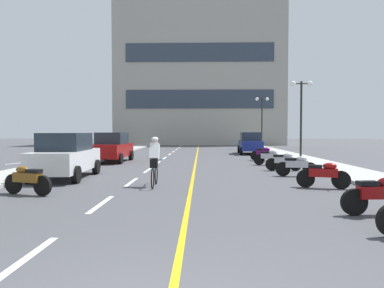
{
  "coord_description": "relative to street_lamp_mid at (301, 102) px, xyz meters",
  "views": [
    {
      "loc": [
        0.58,
        -2.98,
        1.87
      ],
      "look_at": [
        -0.03,
        21.07,
        1.03
      ],
      "focal_mm": 33.01,
      "sensor_mm": 36.0,
      "label": 1
    }
  ],
  "objects": [
    {
      "name": "lane_dash_11",
      "position": [
        -9.25,
        25.28,
        -3.86
      ],
      "size": [
        0.14,
        2.2,
        0.01
      ],
      "primitive_type": "cube",
      "color": "silver",
      "rests_on": "ground"
    },
    {
      "name": "motorcycle_5",
      "position": [
        -2.71,
        -6.79,
        -3.39
      ],
      "size": [
        1.7,
        0.6,
        0.92
      ],
      "color": "black",
      "rests_on": "ground"
    },
    {
      "name": "parked_car_mid",
      "position": [
        -12.14,
        -2.12,
        -2.95
      ],
      "size": [
        2.01,
        4.24,
        1.82
      ],
      "color": "black",
      "rests_on": "ground"
    },
    {
      "name": "parked_car_near",
      "position": [
        -12.08,
        -9.76,
        -2.95
      ],
      "size": [
        2.05,
        4.26,
        1.82
      ],
      "color": "black",
      "rests_on": "ground"
    },
    {
      "name": "lane_dash_3",
      "position": [
        -9.25,
        -6.72,
        -3.86
      ],
      "size": [
        0.14,
        2.2,
        0.01
      ],
      "primitive_type": "cube",
      "color": "silver",
      "rests_on": "ground"
    },
    {
      "name": "motorcycle_7",
      "position": [
        -2.61,
        -0.75,
        -3.39
      ],
      "size": [
        1.64,
        0.78,
        0.92
      ],
      "color": "black",
      "rests_on": "ground"
    },
    {
      "name": "lane_dash_8",
      "position": [
        -9.25,
        13.28,
        -3.86
      ],
      "size": [
        0.14,
        2.2,
        0.01
      ],
      "primitive_type": "cube",
      "color": "silver",
      "rests_on": "ground"
    },
    {
      "name": "parked_car_far",
      "position": [
        -2.53,
        5.99,
        -2.95
      ],
      "size": [
        2.06,
        4.26,
        1.82
      ],
      "color": "black",
      "rests_on": "ground"
    },
    {
      "name": "lane_dash_2",
      "position": [
        -9.25,
        -10.72,
        -3.86
      ],
      "size": [
        0.14,
        2.2,
        0.01
      ],
      "primitive_type": "cube",
      "color": "silver",
      "rests_on": "ground"
    },
    {
      "name": "curb_left",
      "position": [
        -14.45,
        3.28,
        -3.81
      ],
      "size": [
        2.4,
        72.0,
        0.12
      ],
      "primitive_type": "cube",
      "color": "#A8A8A3",
      "rests_on": "ground"
    },
    {
      "name": "office_building",
      "position": [
        -6.88,
        28.96,
        6.61
      ],
      "size": [
        23.84,
        9.48,
        20.96
      ],
      "color": "#9E998E",
      "rests_on": "ground"
    },
    {
      "name": "ground_plane",
      "position": [
        -7.25,
        0.28,
        -3.87
      ],
      "size": [
        140.0,
        140.0,
        0.0
      ],
      "primitive_type": "plane",
      "color": "#47474C"
    },
    {
      "name": "curb_right",
      "position": [
        -0.05,
        3.28,
        -3.81
      ],
      "size": [
        2.4,
        72.0,
        0.12
      ],
      "primitive_type": "cube",
      "color": "#A8A8A3",
      "rests_on": "ground"
    },
    {
      "name": "motorcycle_1",
      "position": [
        -2.69,
        -15.77,
        -3.39
      ],
      "size": [
        1.7,
        0.6,
        0.92
      ],
      "color": "black",
      "rests_on": "ground"
    },
    {
      "name": "street_lamp_mid",
      "position": [
        0.0,
        0.0,
        0.0
      ],
      "size": [
        1.46,
        0.36,
        5.12
      ],
      "color": "black",
      "rests_on": "curb_right"
    },
    {
      "name": "lane_dash_4",
      "position": [
        -9.25,
        -2.72,
        -3.86
      ],
      "size": [
        0.14,
        2.2,
        0.01
      ],
      "primitive_type": "cube",
      "color": "silver",
      "rests_on": "ground"
    },
    {
      "name": "motorcycle_2",
      "position": [
        -11.81,
        -13.44,
        -3.39
      ],
      "size": [
        1.64,
        0.78,
        0.92
      ],
      "color": "black",
      "rests_on": "ground"
    },
    {
      "name": "lane_dash_7",
      "position": [
        -9.25,
        9.28,
        -3.86
      ],
      "size": [
        0.14,
        2.2,
        0.01
      ],
      "primitive_type": "cube",
      "color": "silver",
      "rests_on": "ground"
    },
    {
      "name": "cyclist_rider",
      "position": [
        -8.26,
        -11.71,
        -2.98
      ],
      "size": [
        0.42,
        1.77,
        1.71
      ],
      "color": "black",
      "rests_on": "ground"
    },
    {
      "name": "centre_line_yellow",
      "position": [
        -7.0,
        3.28,
        -3.86
      ],
      "size": [
        0.12,
        66.0,
        0.01
      ],
      "primitive_type": "cube",
      "color": "gold",
      "rests_on": "ground"
    },
    {
      "name": "lane_dash_9",
      "position": [
        -9.25,
        17.28,
        -3.86
      ],
      "size": [
        0.14,
        2.2,
        0.01
      ],
      "primitive_type": "cube",
      "color": "silver",
      "rests_on": "ground"
    },
    {
      "name": "lane_dash_10",
      "position": [
        -9.25,
        21.28,
        -3.86
      ],
      "size": [
        0.14,
        2.2,
        0.01
      ],
      "primitive_type": "cube",
      "color": "silver",
      "rests_on": "ground"
    },
    {
      "name": "lane_dash_1",
      "position": [
        -9.25,
        -14.72,
        -3.86
      ],
      "size": [
        0.14,
        2.2,
        0.01
      ],
      "primitive_type": "cube",
      "color": "silver",
      "rests_on": "ground"
    },
    {
      "name": "street_lamp_far",
      "position": [
        -0.01,
        15.02,
        0.23
      ],
      "size": [
        1.46,
        0.36,
        5.49
      ],
      "color": "black",
      "rests_on": "curb_right"
    },
    {
      "name": "lane_dash_5",
      "position": [
        -9.25,
        1.28,
        -3.86
      ],
      "size": [
        0.14,
        2.2,
        0.01
      ],
      "primitive_type": "cube",
      "color": "silver",
      "rests_on": "ground"
    },
    {
      "name": "lane_dash_6",
      "position": [
        -9.25,
        5.28,
        -3.86
      ],
      "size": [
        0.14,
        2.2,
        0.01
      ],
      "primitive_type": "cube",
      "color": "silver",
      "rests_on": "ground"
    },
    {
      "name": "motorcycle_4",
      "position": [
        -2.67,
        -8.93,
        -3.39
      ],
      "size": [
        1.7,
        0.6,
        0.92
      ],
      "color": "black",
      "rests_on": "ground"
    },
    {
      "name": "motorcycle_3",
      "position": [
        -2.62,
        -12.01,
        -3.39
      ],
      "size": [
        1.65,
        0.76,
        0.92
      ],
      "color": "black",
      "rests_on": "ground"
    },
    {
      "name": "lane_dash_0",
      "position": [
        -9.25,
        -18.72,
        -3.86
      ],
      "size": [
        0.14,
        2.2,
        0.01
      ],
      "primitive_type": "cube",
      "color": "silver",
      "rests_on": "ground"
    },
    {
      "name": "motorcycle_6",
      "position": [
        -2.87,
        -4.06,
        -3.39
      ],
      "size": [
        1.67,
        0.7,
        0.92
      ],
      "color": "black",
      "rests_on": "ground"
    }
  ]
}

